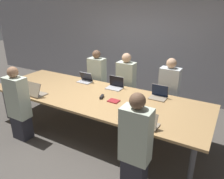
# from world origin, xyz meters

# --- Properties ---
(ground_plane) EXTENTS (24.00, 24.00, 0.00)m
(ground_plane) POSITION_xyz_m (0.00, 0.00, 0.00)
(ground_plane) COLOR #4C4742
(curtain_wall) EXTENTS (12.00, 0.06, 2.80)m
(curtain_wall) POSITION_xyz_m (0.00, 2.37, 1.40)
(curtain_wall) COLOR #9999A3
(curtain_wall) RESTS_ON ground_plane
(conference_table) EXTENTS (4.33, 1.46, 0.77)m
(conference_table) POSITION_xyz_m (0.00, 0.00, 0.72)
(conference_table) COLOR tan
(conference_table) RESTS_ON ground_plane
(laptop_near_left) EXTENTS (0.33, 0.27, 0.26)m
(laptop_near_left) POSITION_xyz_m (-0.96, -0.58, 0.85)
(laptop_near_left) COLOR gray
(laptop_near_left) RESTS_ON conference_table
(person_near_left) EXTENTS (0.40, 0.24, 1.41)m
(person_near_left) POSITION_xyz_m (-1.05, -0.91, 0.68)
(person_near_left) COLOR #2D2D38
(person_near_left) RESTS_ON ground_plane
(laptop_far_right) EXTENTS (0.31, 0.24, 0.25)m
(laptop_far_right) POSITION_xyz_m (1.12, 0.49, 0.84)
(laptop_far_right) COLOR gray
(laptop_far_right) RESTS_ON conference_table
(person_far_right) EXTENTS (0.40, 0.24, 1.42)m
(person_far_right) POSITION_xyz_m (1.16, 1.02, 0.69)
(person_far_right) COLOR #2D2D38
(person_far_right) RESTS_ON ground_plane
(laptop_far_midleft) EXTENTS (0.31, 0.22, 0.22)m
(laptop_far_midleft) POSITION_xyz_m (-0.58, 0.52, 0.83)
(laptop_far_midleft) COLOR #B7B7BC
(laptop_far_midleft) RESTS_ON conference_table
(person_far_midleft) EXTENTS (0.40, 0.24, 1.41)m
(person_far_midleft) POSITION_xyz_m (-0.57, 0.97, 0.68)
(person_far_midleft) COLOR #2D2D38
(person_far_midleft) RESTS_ON ground_plane
(laptop_far_center) EXTENTS (0.33, 0.24, 0.24)m
(laptop_far_center) POSITION_xyz_m (0.18, 0.53, 0.84)
(laptop_far_center) COLOR #B7B7BC
(laptop_far_center) RESTS_ON conference_table
(person_far_center) EXTENTS (0.40, 0.24, 1.43)m
(person_far_center) POSITION_xyz_m (0.20, 0.98, 0.69)
(person_far_center) COLOR #2D2D38
(person_far_center) RESTS_ON ground_plane
(laptop_near_right) EXTENTS (0.34, 0.24, 0.24)m
(laptop_near_right) POSITION_xyz_m (1.30, -0.58, 0.84)
(laptop_near_right) COLOR gray
(laptop_near_right) RESTS_ON conference_table
(person_near_right) EXTENTS (0.40, 0.24, 1.43)m
(person_near_right) POSITION_xyz_m (1.30, -0.95, 0.69)
(person_near_right) COLOR #2D2D38
(person_near_right) RESTS_ON ground_plane
(stapler) EXTENTS (0.08, 0.16, 0.05)m
(stapler) POSITION_xyz_m (0.21, -0.04, 0.80)
(stapler) COLOR black
(stapler) RESTS_ON conference_table
(notebook) EXTENTS (0.20, 0.16, 0.02)m
(notebook) POSITION_xyz_m (0.47, -0.06, 0.78)
(notebook) COLOR maroon
(notebook) RESTS_ON conference_table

